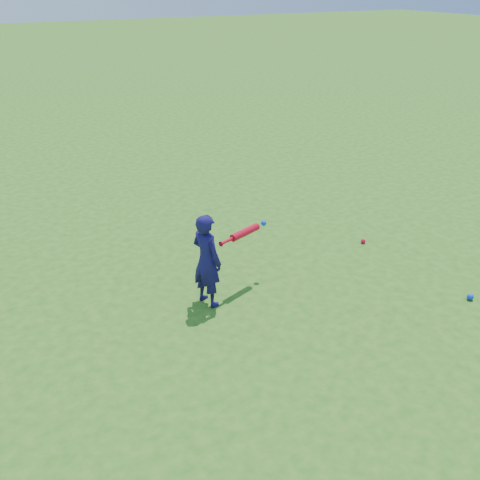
{
  "coord_description": "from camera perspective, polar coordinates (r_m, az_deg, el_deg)",
  "views": [
    {
      "loc": [
        -1.66,
        -4.15,
        3.06
      ],
      "look_at": [
        0.72,
        0.34,
        0.54
      ],
      "focal_mm": 40.0,
      "sensor_mm": 36.0,
      "label": 1
    }
  ],
  "objects": [
    {
      "name": "bat_swing",
      "position": [
        5.64,
        0.71,
        0.92
      ],
      "size": [
        0.68,
        0.29,
        0.08
      ],
      "rotation": [
        0.0,
        0.0,
        0.35
      ],
      "color": "red",
      "rests_on": "ground"
    },
    {
      "name": "ground_ball_blue",
      "position": [
        6.14,
        23.35,
        -5.6
      ],
      "size": [
        0.07,
        0.07,
        0.07
      ],
      "primitive_type": "sphere",
      "color": "#0D32E4",
      "rests_on": "ground"
    },
    {
      "name": "ground_ball_red",
      "position": [
        6.98,
        13.01,
        -0.1
      ],
      "size": [
        0.06,
        0.06,
        0.06
      ],
      "primitive_type": "sphere",
      "color": "red",
      "rests_on": "ground"
    },
    {
      "name": "ground",
      "position": [
        5.42,
        -5.08,
        -8.17
      ],
      "size": [
        80.0,
        80.0,
        0.0
      ],
      "primitive_type": "plane",
      "color": "#2B6217",
      "rests_on": "ground"
    },
    {
      "name": "child",
      "position": [
        5.37,
        -3.56,
        -2.18
      ],
      "size": [
        0.34,
        0.42,
        1.0
      ],
      "primitive_type": "imported",
      "rotation": [
        0.0,
        0.0,
        1.89
      ],
      "color": "#16104C",
      "rests_on": "ground"
    }
  ]
}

